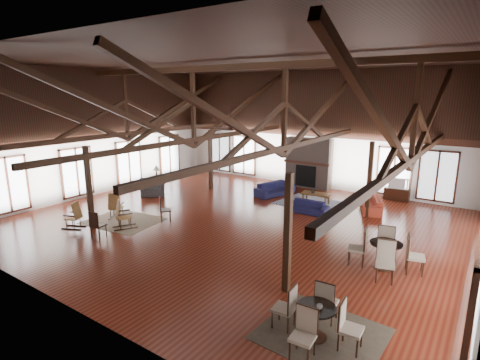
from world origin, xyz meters
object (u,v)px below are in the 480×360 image
Objects in this scene: coffee_table at (316,194)px; armchair at (152,187)px; sofa_navy_front at (307,207)px; sofa_navy_left at (275,189)px; sofa_orange at (371,204)px; cafe_table_near at (316,316)px; tv_console at (397,194)px; cafe_table_far at (386,251)px.

coffee_table is 7.83m from armchair.
sofa_navy_left is at bearing 143.48° from sofa_navy_front.
sofa_navy_left is at bearing -108.43° from sofa_orange.
coffee_table is at bearing 113.03° from cafe_table_near.
sofa_navy_front is at bearing -33.89° from armchair.
cafe_table_near is (10.97, -5.80, 0.10)m from armchair.
sofa_orange is (2.10, 1.81, 0.04)m from sofa_navy_front.
sofa_navy_left is 10.94m from cafe_table_near.
tv_console reaches higher than coffee_table.
coffee_table is 0.70× the size of cafe_table_near.
cafe_table_far reaches higher than sofa_orange.
cafe_table_near is at bearing -85.52° from tv_console.
sofa_navy_left reaches higher than sofa_orange.
tv_console is (-1.29, 7.56, -0.26)m from cafe_table_far.
sofa_navy_front is 2.77m from sofa_orange.
sofa_navy_front is 5.24m from cafe_table_far.
sofa_navy_left is at bearing 167.29° from coffee_table.
sofa_navy_front is 0.91× the size of cafe_table_near.
sofa_navy_front is at bearing 115.45° from cafe_table_near.
armchair is (-9.52, -3.46, 0.10)m from sofa_orange.
sofa_navy_left is 5.98m from armchair.
tv_console is (5.11, 2.43, -0.03)m from sofa_navy_left.
sofa_navy_left is 1.00× the size of cafe_table_far.
sofa_navy_left reaches higher than coffee_table.
sofa_orange is 2.36m from coffee_table.
armchair is 12.40m from cafe_table_near.
sofa_navy_left is 1.59× the size of coffee_table.
armchair is at bearing 152.15° from cafe_table_near.
cafe_table_near is (6.01, -9.14, 0.18)m from sofa_navy_left.
sofa_navy_front is 8.26m from cafe_table_near.
cafe_table_near is 11.61m from tv_console.
sofa_orange is 1.65× the size of armchair.
sofa_orange reaches higher than coffee_table.
cafe_table_far is (4.17, -4.89, 0.11)m from coffee_table.
sofa_navy_front is 1.47m from coffee_table.
cafe_table_far is at bearing -110.97° from sofa_navy_left.
cafe_table_near is at bearing -66.67° from sofa_navy_front.
cafe_table_far reaches higher than cafe_table_near.
sofa_navy_front is 7.60m from armchair.
coffee_table is 9.66m from cafe_table_near.
tv_console is (0.54, 2.31, -0.01)m from sofa_orange.
tv_console is (2.87, 2.68, -0.15)m from coffee_table.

